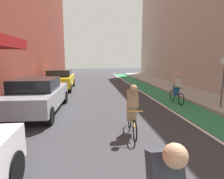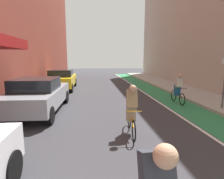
{
  "view_description": "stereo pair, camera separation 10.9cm",
  "coord_description": "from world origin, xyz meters",
  "px_view_note": "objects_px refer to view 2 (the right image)",
  "views": [
    {
      "loc": [
        -1.03,
        2.06,
        2.35
      ],
      "look_at": [
        -0.17,
        9.08,
        1.16
      ],
      "focal_mm": 29.4,
      "sensor_mm": 36.0,
      "label": 1
    },
    {
      "loc": [
        -0.92,
        2.05,
        2.35
      ],
      "look_at": [
        -0.17,
        9.08,
        1.16
      ],
      "focal_mm": 29.4,
      "sensor_mm": 36.0,
      "label": 2
    }
  ],
  "objects_px": {
    "parked_sedan_yellow_cab": "(62,79)",
    "cyclist_mid": "(131,109)",
    "cyclist_trailing": "(178,87)",
    "parked_sedan_silver": "(38,95)"
  },
  "relations": [
    {
      "from": "parked_sedan_yellow_cab",
      "to": "cyclist_mid",
      "type": "xyz_separation_m",
      "value": [
        3.58,
        -9.1,
        0.02
      ]
    },
    {
      "from": "parked_sedan_yellow_cab",
      "to": "cyclist_mid",
      "type": "bearing_deg",
      "value": -68.53
    },
    {
      "from": "parked_sedan_yellow_cab",
      "to": "cyclist_trailing",
      "type": "distance_m",
      "value": 8.71
    },
    {
      "from": "parked_sedan_silver",
      "to": "cyclist_trailing",
      "type": "height_order",
      "value": "cyclist_trailing"
    },
    {
      "from": "parked_sedan_silver",
      "to": "parked_sedan_yellow_cab",
      "type": "relative_size",
      "value": 1.02
    },
    {
      "from": "parked_sedan_silver",
      "to": "parked_sedan_yellow_cab",
      "type": "height_order",
      "value": "same"
    },
    {
      "from": "parked_sedan_yellow_cab",
      "to": "cyclist_mid",
      "type": "height_order",
      "value": "cyclist_mid"
    },
    {
      "from": "parked_sedan_silver",
      "to": "cyclist_mid",
      "type": "bearing_deg",
      "value": -37.98
    },
    {
      "from": "cyclist_mid",
      "to": "cyclist_trailing",
      "type": "bearing_deg",
      "value": 48.75
    },
    {
      "from": "parked_sedan_yellow_cab",
      "to": "cyclist_trailing",
      "type": "relative_size",
      "value": 2.61
    }
  ]
}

